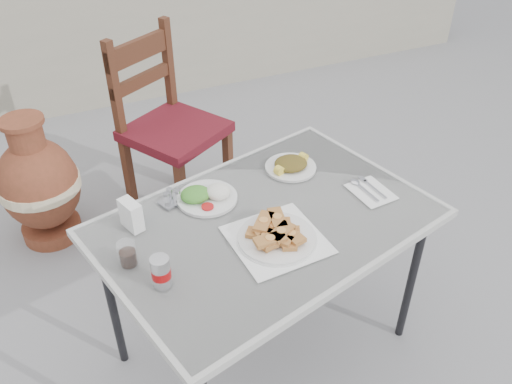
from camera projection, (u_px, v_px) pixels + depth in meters
name	position (u px, v px, depth m)	size (l,w,h in m)	color
ground	(253.00, 345.00, 2.25)	(80.00, 80.00, 0.00)	slate
cafe_table	(267.00, 229.00, 1.88)	(1.27, 1.01, 0.68)	black
pide_plate	(277.00, 234.00, 1.74)	(0.31, 0.31, 0.06)	white
salad_rice_plate	(206.00, 195.00, 1.92)	(0.22, 0.22, 0.05)	silver
salad_chopped_plate	(291.00, 165.00, 2.08)	(0.20, 0.20, 0.04)	silver
soda_can	(161.00, 272.00, 1.57)	(0.06, 0.06, 0.10)	silver
cola_glass	(128.00, 255.00, 1.65)	(0.06, 0.06, 0.08)	white
napkin_holder	(131.00, 215.00, 1.78)	(0.07, 0.10, 0.10)	white
condiment_caddy	(172.00, 199.00, 1.91)	(0.10, 0.09, 0.06)	silver
cutlery_napkin	(368.00, 190.00, 1.98)	(0.14, 0.18, 0.01)	white
chair	(169.00, 126.00, 2.72)	(0.59, 0.59, 0.97)	#391E0F
terracotta_urn	(40.00, 185.00, 2.63)	(0.39, 0.39, 0.68)	brown
back_wall	(107.00, 18.00, 3.73)	(6.00, 0.25, 1.20)	#9D9683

